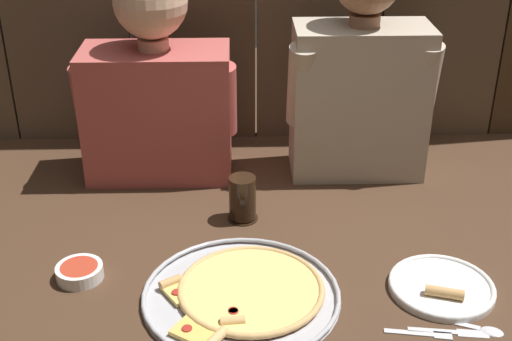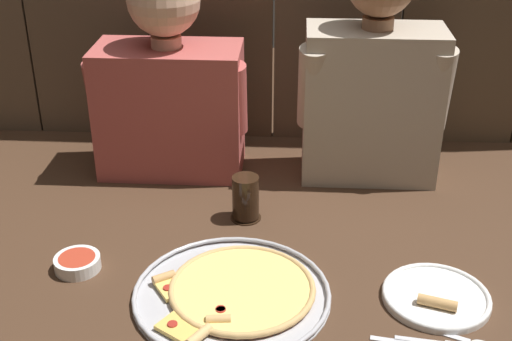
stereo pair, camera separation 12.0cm
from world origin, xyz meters
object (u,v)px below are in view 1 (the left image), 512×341
Objects in this scene: dinner_plate at (442,287)px; dipping_bowl at (80,272)px; diner_left at (156,81)px; pizza_tray at (244,293)px; drinking_glass at (243,199)px; diner_right at (361,72)px.

dinner_plate is 2.20× the size of dipping_bowl.
dipping_bowl is (-0.77, 0.06, 0.01)m from dinner_plate.
diner_left is (-0.64, 0.56, 0.26)m from dinner_plate.
dinner_plate is at bearing -41.19° from diner_left.
pizza_tray is 1.86× the size of dinner_plate.
diner_left is at bearing 75.35° from dipping_bowl.
pizza_tray is 0.36m from dipping_bowl.
pizza_tray is 0.71× the size of diner_left.
diner_left reaches higher than drinking_glass.
dinner_plate is 0.89m from diner_left.
dinner_plate is at bearing -35.81° from drinking_glass.
dinner_plate is at bearing -79.94° from diner_right.
dinner_plate is 0.64m from diner_right.
drinking_glass is at bearing -140.76° from diner_right.
pizza_tray is at bearing -178.55° from dinner_plate.
pizza_tray is 0.67m from diner_left.
diner_left is (-0.23, 0.57, 0.26)m from pizza_tray.
drinking_glass is 0.47m from diner_right.
drinking_glass is at bearing -49.23° from diner_left.
drinking_glass reaches higher than dipping_bowl.
diner_right is at bearing 39.24° from drinking_glass.
dinner_plate is (0.42, 0.01, -0.00)m from pizza_tray.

